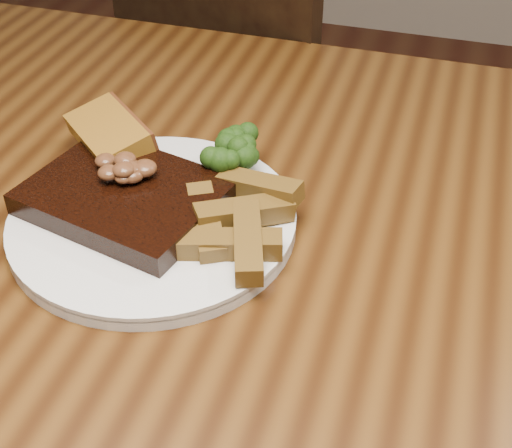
{
  "coord_description": "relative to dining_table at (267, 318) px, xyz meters",
  "views": [
    {
      "loc": [
        0.14,
        -0.49,
        1.19
      ],
      "look_at": [
        -0.01,
        -0.0,
        0.78
      ],
      "focal_mm": 50.0,
      "sensor_mm": 36.0,
      "label": 1
    }
  ],
  "objects": [
    {
      "name": "potato_wedges",
      "position": [
        -0.04,
        -0.01,
        0.12
      ],
      "size": [
        0.12,
        0.12,
        0.02
      ],
      "primitive_type": null,
      "color": "brown",
      "rests_on": "plate"
    },
    {
      "name": "chair_far",
      "position": [
        -0.21,
        0.63,
        -0.2
      ],
      "size": [
        0.51,
        0.51,
        0.84
      ],
      "rotation": [
        0.0,
        0.0,
        2.81
      ],
      "color": "black",
      "rests_on": "ground"
    },
    {
      "name": "broccoli_cluster",
      "position": [
        -0.06,
        0.08,
        0.12
      ],
      "size": [
        0.07,
        0.07,
        0.04
      ],
      "primitive_type": null,
      "color": "#203C0D",
      "rests_on": "plate"
    },
    {
      "name": "garlic_bread",
      "position": [
        -0.2,
        0.08,
        0.12
      ],
      "size": [
        0.12,
        0.11,
        0.02
      ],
      "primitive_type": "cube",
      "rotation": [
        0.0,
        0.0,
        -0.71
      ],
      "color": "#9B661C",
      "rests_on": "plate"
    },
    {
      "name": "mushroom_pile",
      "position": [
        -0.15,
        0.01,
        0.15
      ],
      "size": [
        0.07,
        0.07,
        0.03
      ],
      "primitive_type": null,
      "color": "brown",
      "rests_on": "steak"
    },
    {
      "name": "dining_table",
      "position": [
        0.0,
        0.0,
        0.0
      ],
      "size": [
        1.6,
        0.9,
        0.75
      ],
      "color": "#46290E",
      "rests_on": "ground"
    },
    {
      "name": "steak_bone",
      "position": [
        -0.14,
        -0.06,
        0.11
      ],
      "size": [
        0.15,
        0.05,
        0.02
      ],
      "primitive_type": "cube",
      "rotation": [
        0.0,
        0.0,
        -0.23
      ],
      "color": "beige",
      "rests_on": "plate"
    },
    {
      "name": "steak",
      "position": [
        -0.14,
        0.01,
        0.12
      ],
      "size": [
        0.21,
        0.18,
        0.03
      ],
      "primitive_type": "cube",
      "rotation": [
        0.0,
        0.0,
        -0.23
      ],
      "color": "black",
      "rests_on": "plate"
    },
    {
      "name": "plate",
      "position": [
        -0.12,
        0.0,
        0.1
      ],
      "size": [
        0.33,
        0.33,
        0.01
      ],
      "primitive_type": "cylinder",
      "rotation": [
        0.0,
        0.0,
        0.23
      ],
      "color": "silver",
      "rests_on": "dining_table"
    }
  ]
}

